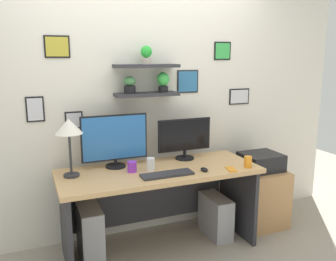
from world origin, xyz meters
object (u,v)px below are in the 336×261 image
(computer_mouse, at_px, (204,169))
(computer_tower_left, at_px, (90,233))
(desk_lamp, at_px, (69,130))
(desk, at_px, (157,189))
(monitor_left, at_px, (115,140))
(cell_phone, at_px, (231,169))
(pen_cup, at_px, (248,162))
(water_cup, at_px, (151,164))
(drawer_cabinet, at_px, (259,196))
(monitor_right, at_px, (185,137))
(printer, at_px, (261,162))
(keyboard, at_px, (167,174))
(computer_tower_right, at_px, (215,216))
(coffee_mug, at_px, (132,167))

(computer_mouse, bearing_deg, computer_tower_left, 165.45)
(desk_lamp, bearing_deg, desk, -3.30)
(monitor_left, xyz_separation_m, cell_phone, (0.91, -0.47, -0.24))
(pen_cup, bearing_deg, monitor_left, 157.01)
(water_cup, bearing_deg, drawer_cabinet, 3.79)
(monitor_right, xyz_separation_m, printer, (0.79, -0.14, -0.29))
(pen_cup, bearing_deg, desk_lamp, 167.03)
(keyboard, height_order, computer_tower_right, keyboard)
(monitor_right, height_order, water_cup, monitor_right)
(pen_cup, height_order, computer_tower_left, pen_cup)
(keyboard, bearing_deg, coffee_mug, 140.62)
(desk, xyz_separation_m, pen_cup, (0.75, -0.30, 0.26))
(cell_phone, bearing_deg, pen_cup, 16.95)
(cell_phone, bearing_deg, computer_tower_left, 179.93)
(coffee_mug, height_order, water_cup, water_cup)
(printer, bearing_deg, computer_tower_left, -179.08)
(desk_lamp, bearing_deg, monitor_right, 6.30)
(computer_mouse, relative_size, printer, 0.24)
(drawer_cabinet, bearing_deg, water_cup, -176.21)
(monitor_left, bearing_deg, printer, -5.28)
(monitor_right, bearing_deg, printer, -9.68)
(keyboard, distance_m, water_cup, 0.20)
(cell_phone, distance_m, pen_cup, 0.18)
(computer_mouse, distance_m, printer, 0.85)
(coffee_mug, bearing_deg, computer_tower_right, 0.38)
(desk, distance_m, pen_cup, 0.84)
(monitor_left, distance_m, computer_mouse, 0.82)
(keyboard, bearing_deg, cell_phone, -7.38)
(monitor_left, distance_m, cell_phone, 1.05)
(desk, relative_size, pen_cup, 17.47)
(keyboard, distance_m, printer, 1.16)
(water_cup, bearing_deg, desk_lamp, 171.51)
(monitor_left, distance_m, computer_tower_left, 0.82)
(desk, bearing_deg, cell_phone, -28.28)
(drawer_cabinet, height_order, computer_tower_right, drawer_cabinet)
(computer_mouse, bearing_deg, cell_phone, -13.62)
(printer, bearing_deg, desk, -178.73)
(monitor_left, bearing_deg, computer_tower_left, -149.47)
(desk, xyz_separation_m, computer_tower_right, (0.59, -0.03, -0.35))
(computer_tower_left, bearing_deg, printer, 0.92)
(computer_tower_left, bearing_deg, pen_cup, -12.26)
(computer_mouse, bearing_deg, coffee_mug, 159.41)
(keyboard, height_order, cell_phone, keyboard)
(coffee_mug, bearing_deg, computer_mouse, -20.59)
(desk, distance_m, monitor_right, 0.56)
(desk, relative_size, computer_tower_left, 3.66)
(pen_cup, bearing_deg, coffee_mug, 164.94)
(coffee_mug, height_order, printer, coffee_mug)
(desk_lamp, bearing_deg, computer_tower_left, -20.86)
(keyboard, bearing_deg, computer_tower_right, 19.27)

